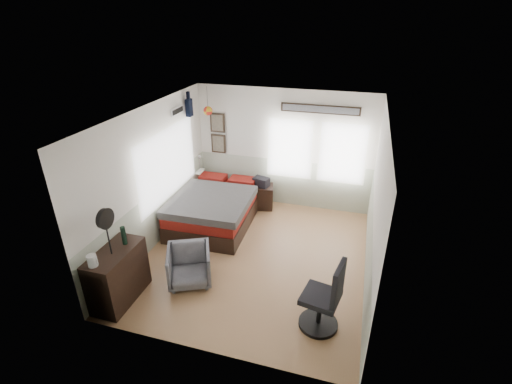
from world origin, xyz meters
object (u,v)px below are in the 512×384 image
bed (215,208)px  task_chair (325,302)px  armchair (189,266)px  nightstand (261,197)px  dresser (118,275)px

bed → task_chair: size_ratio=1.94×
armchair → nightstand: 2.92m
dresser → armchair: size_ratio=1.40×
dresser → task_chair: task_chair is taller
bed → task_chair: 3.50m
bed → dresser: dresser is taller
bed → dresser: size_ratio=2.23×
nightstand → bed: bearing=-141.5°
armchair → task_chair: bearing=-34.3°
dresser → armchair: dresser is taller
nightstand → dresser: bearing=-122.9°
bed → task_chair: bearing=-43.5°
dresser → task_chair: 3.18m
dresser → armchair: 1.12m
armchair → task_chair: (2.29, -0.38, 0.14)m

